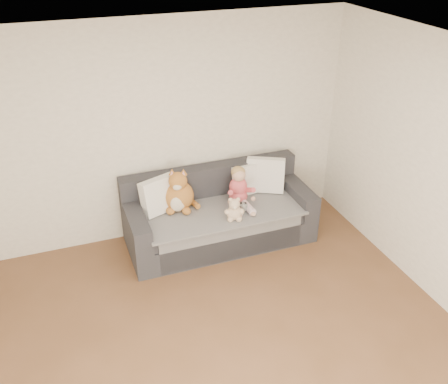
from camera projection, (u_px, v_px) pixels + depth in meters
name	position (u px, v px, depth m)	size (l,w,h in m)	color
room_shell	(224.00, 226.00, 4.01)	(5.00, 5.00, 5.00)	brown
sofa	(219.00, 217.00, 6.00)	(2.20, 0.94, 0.85)	#2D2D32
cushion_left	(160.00, 195.00, 5.71)	(0.49, 0.35, 0.42)	white
cushion_right_back	(249.00, 179.00, 6.10)	(0.43, 0.26, 0.38)	white
cushion_right_front	(265.00, 175.00, 6.14)	(0.51, 0.40, 0.44)	white
toddler	(239.00, 189.00, 5.84)	(0.34, 0.49, 0.48)	#D14E49
plush_cat	(179.00, 194.00, 5.75)	(0.41, 0.37, 0.54)	#A46024
teddy_bear	(234.00, 211.00, 5.59)	(0.22, 0.17, 0.28)	beige
plush_cow	(243.00, 206.00, 5.77)	(0.12, 0.18, 0.15)	white
sippy_cup	(238.00, 209.00, 5.73)	(0.10, 0.07, 0.11)	#753694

